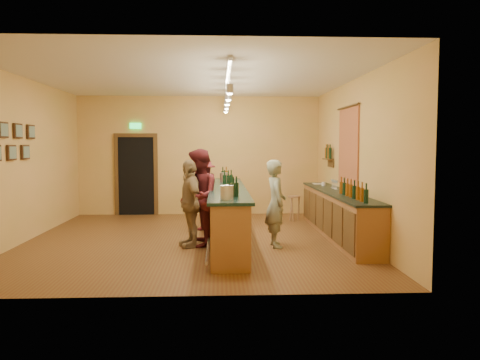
{
  "coord_description": "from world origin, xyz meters",
  "views": [
    {
      "loc": [
        0.53,
        -9.24,
        1.89
      ],
      "look_at": [
        0.96,
        0.2,
        1.18
      ],
      "focal_mm": 35.0,
      "sensor_mm": 36.0,
      "label": 1
    }
  ],
  "objects_px": {
    "tasting_bar": "(228,209)",
    "bar_stool": "(294,202)",
    "back_counter": "(338,213)",
    "customer_a": "(199,198)",
    "customer_c": "(202,193)",
    "customer_b": "(190,203)",
    "bartender": "(276,203)"
  },
  "relations": [
    {
      "from": "customer_c",
      "to": "bar_stool",
      "type": "bearing_deg",
      "value": 128.87
    },
    {
      "from": "bartender",
      "to": "customer_b",
      "type": "height_order",
      "value": "customer_b"
    },
    {
      "from": "tasting_bar",
      "to": "bartender",
      "type": "xyz_separation_m",
      "value": [
        0.88,
        -0.69,
        0.2
      ]
    },
    {
      "from": "back_counter",
      "to": "customer_a",
      "type": "distance_m",
      "value": 2.94
    },
    {
      "from": "back_counter",
      "to": "customer_c",
      "type": "xyz_separation_m",
      "value": [
        -2.82,
        0.97,
        0.33
      ]
    },
    {
      "from": "tasting_bar",
      "to": "customer_c",
      "type": "height_order",
      "value": "customer_c"
    },
    {
      "from": "customer_c",
      "to": "tasting_bar",
      "type": "bearing_deg",
      "value": 39.24
    },
    {
      "from": "back_counter",
      "to": "tasting_bar",
      "type": "distance_m",
      "value": 2.28
    },
    {
      "from": "back_counter",
      "to": "bartender",
      "type": "relative_size",
      "value": 2.81
    },
    {
      "from": "back_counter",
      "to": "customer_a",
      "type": "relative_size",
      "value": 2.5
    },
    {
      "from": "back_counter",
      "to": "customer_c",
      "type": "relative_size",
      "value": 2.79
    },
    {
      "from": "customer_a",
      "to": "customer_b",
      "type": "relative_size",
      "value": 1.12
    },
    {
      "from": "back_counter",
      "to": "customer_c",
      "type": "height_order",
      "value": "customer_c"
    },
    {
      "from": "tasting_bar",
      "to": "customer_c",
      "type": "distance_m",
      "value": 1.29
    },
    {
      "from": "back_counter",
      "to": "tasting_bar",
      "type": "xyz_separation_m",
      "value": [
        -2.27,
        -0.18,
        0.12
      ]
    },
    {
      "from": "back_counter",
      "to": "tasting_bar",
      "type": "relative_size",
      "value": 0.89
    },
    {
      "from": "bartender",
      "to": "customer_a",
      "type": "height_order",
      "value": "customer_a"
    },
    {
      "from": "customer_a",
      "to": "tasting_bar",
      "type": "bearing_deg",
      "value": 132.7
    },
    {
      "from": "back_counter",
      "to": "customer_b",
      "type": "xyz_separation_m",
      "value": [
        -2.98,
        -0.79,
        0.32
      ]
    },
    {
      "from": "bartender",
      "to": "customer_a",
      "type": "distance_m",
      "value": 1.44
    },
    {
      "from": "tasting_bar",
      "to": "bar_stool",
      "type": "distance_m",
      "value": 2.78
    },
    {
      "from": "customer_a",
      "to": "customer_b",
      "type": "bearing_deg",
      "value": -77.44
    },
    {
      "from": "back_counter",
      "to": "customer_b",
      "type": "distance_m",
      "value": 3.1
    },
    {
      "from": "back_counter",
      "to": "customer_b",
      "type": "relative_size",
      "value": 2.8
    },
    {
      "from": "bartender",
      "to": "bar_stool",
      "type": "relative_size",
      "value": 2.56
    },
    {
      "from": "bartender",
      "to": "customer_a",
      "type": "relative_size",
      "value": 0.89
    },
    {
      "from": "tasting_bar",
      "to": "bar_stool",
      "type": "height_order",
      "value": "tasting_bar"
    },
    {
      "from": "back_counter",
      "to": "customer_c",
      "type": "bearing_deg",
      "value": 160.98
    },
    {
      "from": "customer_a",
      "to": "customer_b",
      "type": "height_order",
      "value": "customer_a"
    },
    {
      "from": "bartender",
      "to": "customer_c",
      "type": "xyz_separation_m",
      "value": [
        -1.43,
        1.84,
        0.01
      ]
    },
    {
      "from": "tasting_bar",
      "to": "customer_b",
      "type": "xyz_separation_m",
      "value": [
        -0.71,
        -0.61,
        0.2
      ]
    },
    {
      "from": "customer_b",
      "to": "customer_c",
      "type": "relative_size",
      "value": 1.0
    }
  ]
}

